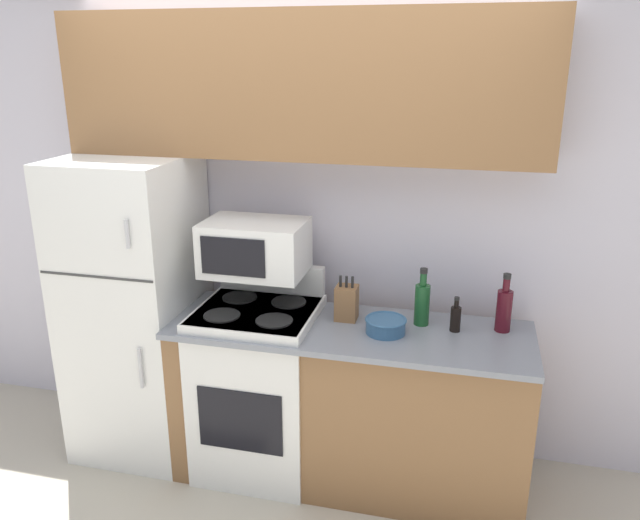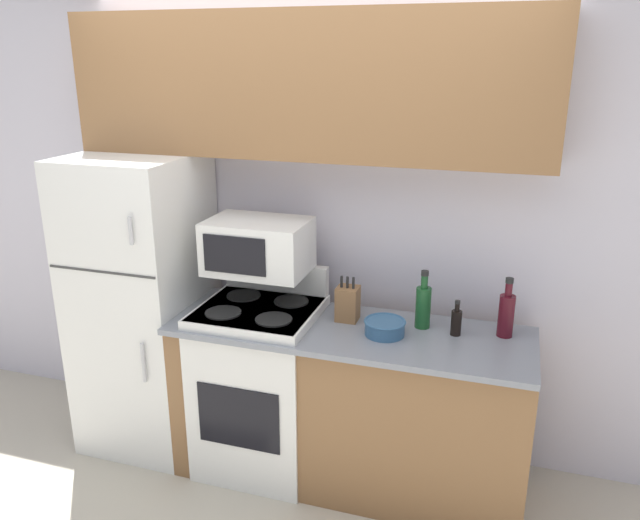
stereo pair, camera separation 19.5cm
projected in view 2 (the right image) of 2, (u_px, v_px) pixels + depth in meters
name	position (u px, v px, depth m)	size (l,w,h in m)	color
ground_plane	(273.00, 497.00, 3.26)	(12.00, 12.00, 0.00)	beige
wall_back	(315.00, 228.00, 3.51)	(8.00, 0.05, 2.55)	silver
lower_cabinets	(349.00, 404.00, 3.29)	(1.82, 0.61, 0.89)	brown
refrigerator	(144.00, 303.00, 3.57)	(0.65, 0.70, 1.70)	white
upper_cabinets	(304.00, 86.00, 3.10)	(2.47, 0.30, 0.71)	brown
stove	(261.00, 384.00, 3.41)	(0.62, 0.60, 1.10)	white
microwave	(258.00, 246.00, 3.27)	(0.53, 0.37, 0.28)	white
knife_block	(348.00, 303.00, 3.20)	(0.11, 0.11, 0.24)	brown
bowl	(385.00, 327.00, 3.05)	(0.21, 0.21, 0.08)	#335B84
bottle_wine_red	(506.00, 314.00, 3.01)	(0.08, 0.08, 0.30)	#470F19
bottle_soy_sauce	(456.00, 321.00, 3.04)	(0.05, 0.05, 0.18)	black
bottle_wine_green	(423.00, 305.00, 3.11)	(0.08, 0.08, 0.30)	#194C23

